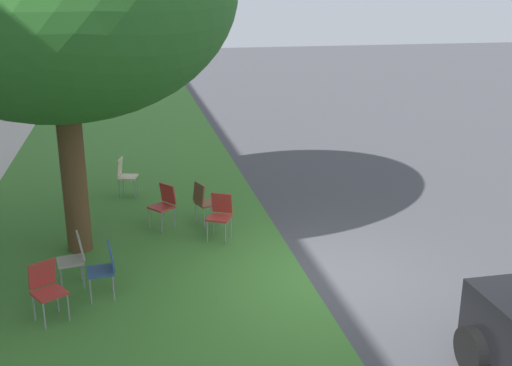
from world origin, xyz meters
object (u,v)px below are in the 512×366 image
Objects in this scene: chair_0 at (204,200)px; chair_6 at (220,213)px; chair_1 at (75,256)px; chair_2 at (105,266)px; chair_4 at (164,203)px; chair_5 at (125,174)px; chair_3 at (47,287)px.

chair_0 is 0.81m from chair_6.
chair_2 is (-0.47, -0.48, 0.00)m from chair_1.
chair_1 and chair_4 have the same top height.
chair_1 is 4.51m from chair_5.
chair_5 is 1.00× the size of chair_6.
chair_4 is at bearing -160.78° from chair_5.
chair_2 is 2.94m from chair_4.
chair_1 is at bearing 45.73° from chair_2.
chair_5 and chair_6 have the same top height.
chair_5 is at bearing 30.65° from chair_6.
chair_2 is (-2.71, 1.87, 0.00)m from chair_0.
chair_3 is at bearing 130.51° from chair_6.
chair_5 is (4.44, -0.80, 0.00)m from chair_1.
chair_3 is (-0.53, 0.80, 0.00)m from chair_2.
chair_3 is 3.76m from chair_4.
chair_4 and chair_5 have the same top height.
chair_1 and chair_2 have the same top height.
chair_0 and chair_6 have the same top height.
chair_4 is 2.30m from chair_5.
chair_3 is 1.00× the size of chair_5.
chair_1 is 1.05m from chair_3.
chair_0 and chair_4 have the same top height.
chair_0 is at bearing -46.36° from chair_1.
chair_0 is 1.00× the size of chair_2.
chair_1 is 2.95m from chair_6.
chair_3 is at bearing 123.60° from chair_2.
chair_1 is 1.00× the size of chair_2.
chair_0 is at bearing -39.46° from chair_3.
chair_1 is at bearing 119.70° from chair_6.
chair_0 is 3.29m from chair_2.
chair_3 is at bearing 150.09° from chair_4.
chair_6 is at bearing -47.16° from chair_2.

